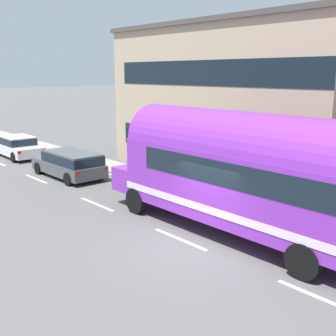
% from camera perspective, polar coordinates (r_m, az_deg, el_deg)
% --- Properties ---
extents(ground_plane, '(300.00, 300.00, 0.00)m').
position_cam_1_polar(ground_plane, '(13.55, 3.87, -10.43)').
color(ground_plane, '#565454').
extents(lane_markings, '(3.55, 80.00, 0.01)m').
position_cam_1_polar(lane_markings, '(24.80, -13.27, -0.06)').
color(lane_markings, silver).
rests_on(lane_markings, ground).
extents(sidewalk_slab, '(1.80, 90.00, 0.15)m').
position_cam_1_polar(sidewalk_slab, '(23.52, -6.05, -0.29)').
color(sidewalk_slab, gray).
rests_on(sidewalk_slab, ground).
extents(roadside_building, '(12.31, 19.41, 7.84)m').
position_cam_1_polar(roadside_building, '(24.31, 18.46, 8.74)').
color(roadside_building, tan).
rests_on(roadside_building, ground).
extents(painted_bus, '(2.61, 11.75, 4.12)m').
position_cam_1_polar(painted_bus, '(13.63, 11.23, -0.32)').
color(painted_bus, purple).
rests_on(painted_bus, ground).
extents(car_lead, '(2.03, 4.69, 1.37)m').
position_cam_1_polar(car_lead, '(22.46, -12.97, 0.73)').
color(car_lead, '#474C51').
rests_on(car_lead, ground).
extents(car_second, '(1.99, 4.61, 1.37)m').
position_cam_1_polar(car_second, '(28.94, -19.49, 2.82)').
color(car_second, white).
rests_on(car_second, ground).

